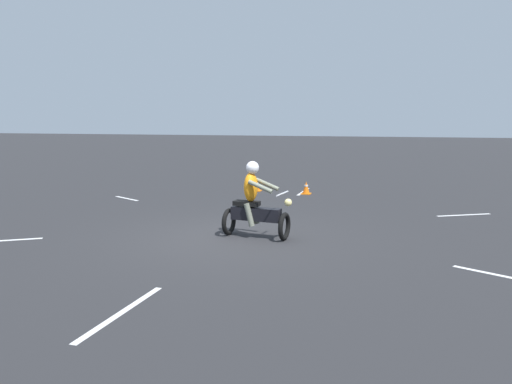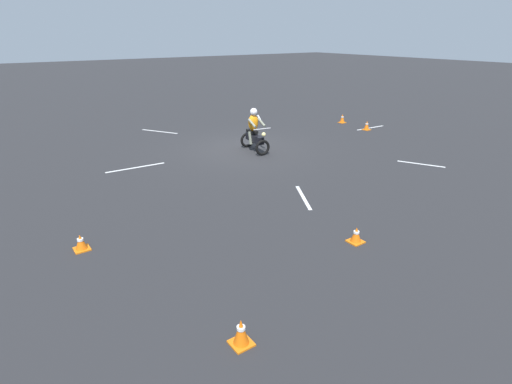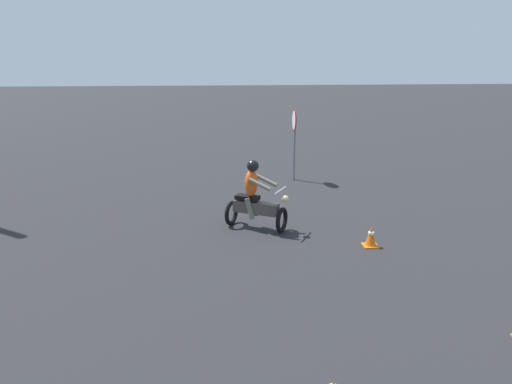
{
  "view_description": "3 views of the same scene",
  "coord_description": "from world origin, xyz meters",
  "px_view_note": "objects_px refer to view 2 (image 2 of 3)",
  "views": [
    {
      "loc": [
        10.06,
        3.24,
        2.58
      ],
      "look_at": [
        -0.14,
        0.55,
        1.0
      ],
      "focal_mm": 35.0,
      "sensor_mm": 36.0,
      "label": 1
    },
    {
      "loc": [
        8.47,
        12.92,
        4.31
      ],
      "look_at": [
        3.58,
        5.94,
        0.9
      ],
      "focal_mm": 28.0,
      "sensor_mm": 36.0,
      "label": 2
    },
    {
      "loc": [
        -3.83,
        12.27,
        4.05
      ],
      "look_at": [
        7.3,
        11.33,
        0.9
      ],
      "focal_mm": 35.0,
      "sensor_mm": 36.0,
      "label": 3
    }
  ],
  "objects_px": {
    "traffic_cone_far_left": "(356,235)",
    "motorcycle_rider_foreground": "(254,133)",
    "traffic_cone_mid_left": "(342,119)",
    "traffic_cone_far_right": "(367,126)",
    "traffic_cone_near_left": "(241,333)",
    "traffic_cone_far_center": "(81,243)"
  },
  "relations": [
    {
      "from": "traffic_cone_far_center",
      "to": "traffic_cone_mid_left",
      "type": "bearing_deg",
      "value": -157.35
    },
    {
      "from": "traffic_cone_mid_left",
      "to": "traffic_cone_far_left",
      "type": "height_order",
      "value": "traffic_cone_mid_left"
    },
    {
      "from": "motorcycle_rider_foreground",
      "to": "traffic_cone_far_right",
      "type": "xyz_separation_m",
      "value": [
        -6.44,
        0.1,
        -0.52
      ]
    },
    {
      "from": "traffic_cone_near_left",
      "to": "traffic_cone_mid_left",
      "type": "relative_size",
      "value": 1.0
    },
    {
      "from": "traffic_cone_mid_left",
      "to": "traffic_cone_far_right",
      "type": "xyz_separation_m",
      "value": [
        0.25,
        1.81,
        -0.01
      ]
    },
    {
      "from": "traffic_cone_near_left",
      "to": "traffic_cone_far_center",
      "type": "relative_size",
      "value": 1.25
    },
    {
      "from": "traffic_cone_far_right",
      "to": "traffic_cone_far_left",
      "type": "bearing_deg",
      "value": 39.35
    },
    {
      "from": "traffic_cone_far_center",
      "to": "traffic_cone_far_left",
      "type": "bearing_deg",
      "value": 148.11
    },
    {
      "from": "traffic_cone_far_center",
      "to": "motorcycle_rider_foreground",
      "type": "bearing_deg",
      "value": -150.6
    },
    {
      "from": "motorcycle_rider_foreground",
      "to": "traffic_cone_far_center",
      "type": "bearing_deg",
      "value": 37.19
    },
    {
      "from": "traffic_cone_mid_left",
      "to": "traffic_cone_far_center",
      "type": "relative_size",
      "value": 1.26
    },
    {
      "from": "traffic_cone_near_left",
      "to": "traffic_cone_far_center",
      "type": "distance_m",
      "value": 4.48
    },
    {
      "from": "motorcycle_rider_foreground",
      "to": "traffic_cone_far_center",
      "type": "xyz_separation_m",
      "value": [
        7.39,
        4.16,
        -0.56
      ]
    },
    {
      "from": "traffic_cone_far_center",
      "to": "traffic_cone_far_left",
      "type": "relative_size",
      "value": 0.98
    },
    {
      "from": "motorcycle_rider_foreground",
      "to": "traffic_cone_near_left",
      "type": "relative_size",
      "value": 3.74
    },
    {
      "from": "traffic_cone_mid_left",
      "to": "traffic_cone_far_right",
      "type": "distance_m",
      "value": 1.82
    },
    {
      "from": "motorcycle_rider_foreground",
      "to": "traffic_cone_far_right",
      "type": "distance_m",
      "value": 6.46
    },
    {
      "from": "motorcycle_rider_foreground",
      "to": "traffic_cone_mid_left",
      "type": "distance_m",
      "value": 6.92
    },
    {
      "from": "traffic_cone_far_center",
      "to": "traffic_cone_far_left",
      "type": "distance_m",
      "value": 5.94
    },
    {
      "from": "traffic_cone_near_left",
      "to": "traffic_cone_mid_left",
      "type": "xyz_separation_m",
      "value": [
        -12.8,
        -10.16,
        0.0
      ]
    },
    {
      "from": "motorcycle_rider_foreground",
      "to": "traffic_cone_near_left",
      "type": "xyz_separation_m",
      "value": [
        6.12,
        8.45,
        -0.51
      ]
    },
    {
      "from": "traffic_cone_far_left",
      "to": "motorcycle_rider_foreground",
      "type": "bearing_deg",
      "value": -107.83
    }
  ]
}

